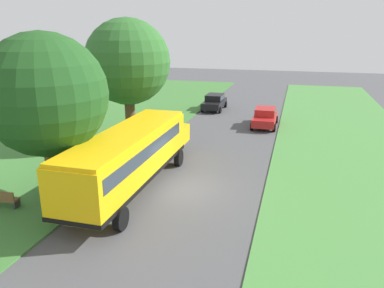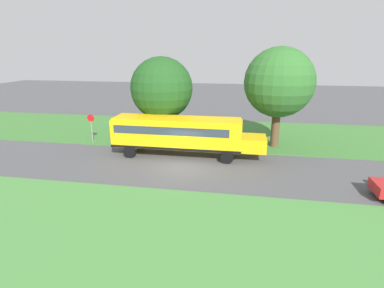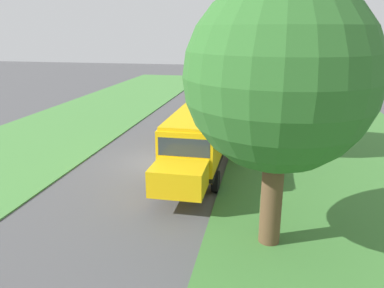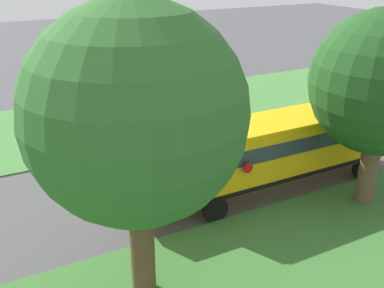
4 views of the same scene
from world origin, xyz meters
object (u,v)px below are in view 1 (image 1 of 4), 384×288
car_red_nearest (265,116)px  car_black_middle (214,101)px  oak_tree_beside_bus (47,94)px  school_bus (132,153)px  park_bench (1,199)px  oak_tree_roadside_mid (127,63)px

car_red_nearest → car_black_middle: (-5.60, 5.60, 0.00)m
oak_tree_beside_bus → school_bus: bearing=35.9°
car_black_middle → park_bench: (-4.72, -24.35, -0.40)m
car_red_nearest → car_black_middle: size_ratio=1.00×
car_black_middle → oak_tree_beside_bus: size_ratio=0.56×
oak_tree_roadside_mid → park_bench: 12.84m
car_red_nearest → car_black_middle: 7.92m
car_red_nearest → park_bench: bearing=-118.8°
car_red_nearest → park_bench: car_red_nearest is taller
oak_tree_beside_bus → park_bench: oak_tree_beside_bus is taller
car_black_middle → oak_tree_beside_bus: 23.33m
car_red_nearest → oak_tree_beside_bus: bearing=-115.9°
oak_tree_beside_bus → oak_tree_roadside_mid: size_ratio=0.91×
car_red_nearest → oak_tree_roadside_mid: oak_tree_roadside_mid is taller
school_bus → oak_tree_roadside_mid: (-3.77, 7.96, 3.78)m
car_black_middle → oak_tree_roadside_mid: 14.02m
car_red_nearest → park_bench: 21.40m
car_black_middle → oak_tree_roadside_mid: (-3.57, -12.67, 4.82)m
school_bus → oak_tree_beside_bus: (-2.95, -2.13, 3.25)m
oak_tree_beside_bus → oak_tree_roadside_mid: 10.14m
park_bench → car_black_middle: bearing=79.0°
car_black_middle → park_bench: 24.80m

